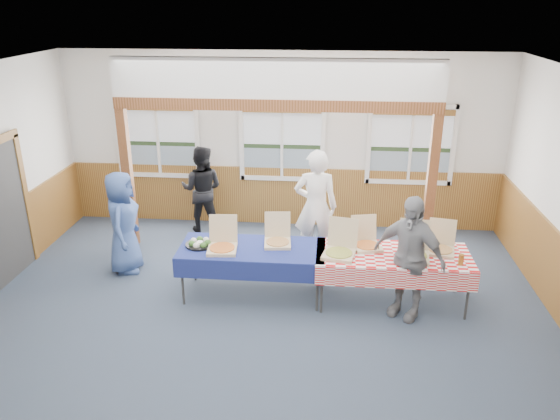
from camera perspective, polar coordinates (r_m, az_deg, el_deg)
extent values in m
plane|color=#2B3446|center=(7.42, -2.18, -11.79)|extent=(8.00, 8.00, 0.00)
plane|color=white|center=(6.26, -2.60, 13.47)|extent=(8.00, 8.00, 0.00)
plane|color=silver|center=(9.99, 0.23, 7.19)|extent=(8.00, 0.00, 8.00)
plane|color=silver|center=(3.72, -9.80, -20.60)|extent=(8.00, 0.00, 8.00)
cube|color=brown|center=(10.28, 0.21, 1.48)|extent=(7.98, 0.05, 1.10)
cube|color=#303030|center=(9.04, -27.24, -0.50)|extent=(0.06, 1.30, 2.10)
cube|color=white|center=(10.57, -12.35, 3.60)|extent=(1.52, 0.05, 0.08)
cube|color=white|center=(10.24, -12.97, 10.96)|extent=(1.52, 0.05, 0.08)
cube|color=white|center=(10.63, -16.49, 7.19)|extent=(0.08, 0.05, 1.46)
cube|color=white|center=(10.19, -8.65, 7.23)|extent=(0.08, 0.05, 1.46)
cube|color=white|center=(10.39, -12.65, 7.22)|extent=(0.05, 0.05, 1.30)
cube|color=slate|center=(10.52, -12.42, 5.22)|extent=(1.40, 0.02, 0.52)
cube|color=#1F3219|center=(10.44, -12.55, 6.80)|extent=(1.40, 0.02, 0.08)
cube|color=#B1B8BE|center=(10.36, -12.72, 8.88)|extent=(1.40, 0.02, 0.70)
cube|color=brown|center=(10.24, -12.96, 10.39)|extent=(1.40, 0.07, 0.10)
cube|color=white|center=(10.13, 0.19, 3.33)|extent=(1.52, 0.05, 0.08)
cube|color=white|center=(9.79, 0.20, 11.02)|extent=(1.52, 0.05, 0.08)
cube|color=white|center=(10.03, -4.05, 7.19)|extent=(0.08, 0.05, 1.46)
cube|color=white|center=(9.90, 4.50, 6.99)|extent=(0.08, 0.05, 1.46)
cube|color=white|center=(9.94, 0.20, 7.11)|extent=(0.05, 0.05, 1.30)
cube|color=slate|center=(10.08, 0.21, 5.02)|extent=(1.40, 0.02, 0.52)
cube|color=#1F3219|center=(10.00, 0.22, 6.66)|extent=(1.40, 0.02, 0.08)
cube|color=#B1B8BE|center=(9.90, 0.22, 8.84)|extent=(1.40, 0.02, 0.70)
cube|color=brown|center=(9.79, 0.19, 10.43)|extent=(1.40, 0.07, 0.10)
cube|color=white|center=(10.20, 13.19, 2.87)|extent=(1.52, 0.05, 0.08)
cube|color=white|center=(9.86, 13.87, 10.49)|extent=(1.52, 0.05, 0.08)
cube|color=white|center=(9.93, 9.27, 6.81)|extent=(0.08, 0.05, 1.46)
cube|color=white|center=(10.14, 17.68, 6.39)|extent=(0.08, 0.05, 1.46)
cube|color=white|center=(10.01, 13.52, 6.62)|extent=(0.05, 0.05, 1.30)
cube|color=slate|center=(10.15, 13.30, 4.55)|extent=(1.40, 0.02, 0.52)
cube|color=#1F3219|center=(10.07, 13.45, 6.18)|extent=(1.40, 0.02, 0.08)
cube|color=#B1B8BE|center=(9.98, 13.64, 8.33)|extent=(1.40, 0.02, 0.70)
cube|color=brown|center=(9.86, 13.84, 9.90)|extent=(1.40, 0.07, 0.10)
cube|color=#562E13|center=(9.53, -15.61, 3.15)|extent=(0.15, 0.15, 2.40)
cube|color=#562E13|center=(9.08, 15.48, 2.26)|extent=(0.15, 0.15, 2.40)
cube|color=#562E13|center=(8.63, -0.47, 10.95)|extent=(5.15, 0.18, 0.18)
cylinder|color=#303030|center=(7.78, -10.16, -7.34)|extent=(0.04, 0.04, 0.73)
cylinder|color=#303030|center=(8.38, -8.93, -5.02)|extent=(0.04, 0.04, 0.73)
cylinder|color=#303030|center=(7.53, 3.91, -8.07)|extent=(0.04, 0.04, 0.73)
cylinder|color=#303030|center=(8.15, 4.05, -5.60)|extent=(0.04, 0.04, 0.73)
cube|color=#303030|center=(7.74, -2.93, -4.08)|extent=(2.05, 0.97, 0.03)
cube|color=navy|center=(7.73, -2.93, -3.96)|extent=(2.12, 1.04, 0.01)
cube|color=navy|center=(7.40, -3.39, -6.44)|extent=(2.05, 0.16, 0.28)
cube|color=navy|center=(8.19, -2.48, -3.53)|extent=(2.05, 0.16, 0.28)
cylinder|color=#303030|center=(7.49, 4.37, -8.23)|extent=(0.04, 0.04, 0.73)
cylinder|color=#303030|center=(8.14, 4.47, -5.66)|extent=(0.04, 0.04, 0.73)
cylinder|color=#303030|center=(7.73, 19.03, -8.45)|extent=(0.04, 0.04, 0.73)
cylinder|color=#303030|center=(8.36, 17.93, -5.95)|extent=(0.04, 0.04, 0.73)
cube|color=#303030|center=(7.70, 11.74, -4.66)|extent=(2.13, 1.06, 0.03)
cube|color=red|center=(7.69, 11.75, -4.53)|extent=(2.20, 1.12, 0.01)
cube|color=red|center=(7.35, 12.03, -7.10)|extent=(2.11, 0.22, 0.28)
cube|color=red|center=(8.17, 11.35, -4.03)|extent=(2.11, 0.22, 0.28)
cube|color=#CFAE8A|center=(7.65, -6.07, -4.13)|extent=(0.43, 0.43, 0.04)
cylinder|color=#C86D2F|center=(7.63, -6.07, -3.93)|extent=(0.38, 0.38, 0.01)
cube|color=#CFAE8A|center=(7.77, -5.95, -1.91)|extent=(0.41, 0.13, 0.39)
cube|color=#CFAE8A|center=(7.79, -0.25, -3.52)|extent=(0.41, 0.41, 0.04)
cylinder|color=tan|center=(7.77, -0.26, -3.33)|extent=(0.35, 0.35, 0.01)
cube|color=#CFAE8A|center=(7.91, -0.26, -1.50)|extent=(0.38, 0.12, 0.37)
cube|color=#CFAE8A|center=(7.50, 6.16, -4.65)|extent=(0.49, 0.49, 0.05)
cylinder|color=gold|center=(7.49, 6.17, -4.44)|extent=(0.43, 0.43, 0.01)
cube|color=#CFAE8A|center=(7.63, 6.60, -2.33)|extent=(0.43, 0.18, 0.41)
cube|color=#CFAE8A|center=(7.78, 9.09, -3.82)|extent=(0.44, 0.44, 0.04)
cylinder|color=#C86D2F|center=(7.77, 9.10, -3.63)|extent=(0.39, 0.39, 0.01)
cube|color=#CFAE8A|center=(7.90, 8.73, -1.81)|extent=(0.38, 0.17, 0.36)
cube|color=#CFAE8A|center=(7.61, 13.73, -4.78)|extent=(0.47, 0.47, 0.05)
cylinder|color=gold|center=(7.60, 13.75, -4.57)|extent=(0.41, 0.41, 0.01)
cube|color=#CFAE8A|center=(7.75, 13.88, -2.45)|extent=(0.43, 0.15, 0.41)
cube|color=#CFAE8A|center=(7.88, 16.40, -4.15)|extent=(0.44, 0.44, 0.04)
cylinder|color=tan|center=(7.87, 16.42, -3.96)|extent=(0.38, 0.38, 0.01)
cube|color=#CFAE8A|center=(8.00, 16.59, -2.18)|extent=(0.38, 0.16, 0.36)
cylinder|color=black|center=(7.85, -8.37, -3.58)|extent=(0.41, 0.41, 0.03)
cylinder|color=white|center=(7.84, -8.38, -3.42)|extent=(0.09, 0.09, 0.04)
sphere|color=#3A6827|center=(7.82, -7.57, -3.42)|extent=(0.09, 0.09, 0.09)
sphere|color=silver|center=(7.90, -7.74, -3.14)|extent=(0.09, 0.09, 0.09)
sphere|color=#3A6827|center=(7.94, -8.38, -3.04)|extent=(0.09, 0.09, 0.09)
sphere|color=silver|center=(7.91, -9.02, -3.20)|extent=(0.09, 0.09, 0.09)
sphere|color=#3A6827|center=(7.82, -9.19, -3.50)|extent=(0.09, 0.09, 0.09)
sphere|color=silver|center=(7.75, -8.75, -3.71)|extent=(0.09, 0.09, 0.09)
sphere|color=#3A6827|center=(7.75, -8.02, -3.68)|extent=(0.09, 0.09, 0.09)
cylinder|color=#955418|center=(7.59, 18.39, -4.94)|extent=(0.07, 0.07, 0.15)
imported|color=white|center=(8.67, 3.75, 0.30)|extent=(0.70, 0.46, 1.89)
imported|color=black|center=(9.98, -8.15, 2.16)|extent=(0.81, 0.64, 1.60)
imported|color=#3A5592|center=(8.75, -16.10, -1.24)|extent=(0.60, 0.84, 1.63)
imported|color=gray|center=(7.40, 13.30, -4.84)|extent=(1.07, 0.91, 1.72)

